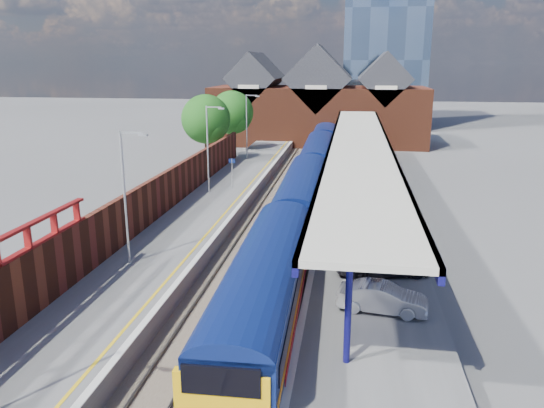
{
  "coord_description": "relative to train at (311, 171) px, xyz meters",
  "views": [
    {
      "loc": [
        4.9,
        -18.89,
        11.22
      ],
      "look_at": [
        0.05,
        13.15,
        2.6
      ],
      "focal_mm": 35.0,
      "sensor_mm": 36.0,
      "label": 1
    }
  ],
  "objects": [
    {
      "name": "tree_far",
      "position": [
        -10.84,
        17.18,
        3.23
      ],
      "size": [
        5.2,
        5.2,
        8.1
      ],
      "color": "#382314",
      "rests_on": "ground"
    },
    {
      "name": "coping_left",
      "position": [
        -4.64,
        -6.72,
        -1.1
      ],
      "size": [
        0.3,
        76.0,
        0.05
      ],
      "primitive_type": "cube",
      "color": "silver",
      "rests_on": "left_platform"
    },
    {
      "name": "lamp_post_b",
      "position": [
        -7.86,
        -20.72,
        2.87
      ],
      "size": [
        1.48,
        0.18,
        7.0
      ],
      "color": "#A5A8AA",
      "rests_on": "left_platform"
    },
    {
      "name": "tree_near",
      "position": [
        -11.84,
        9.18,
        3.23
      ],
      "size": [
        5.2,
        5.2,
        8.1
      ],
      "color": "#382314",
      "rests_on": "ground"
    },
    {
      "name": "platform_sign",
      "position": [
        -6.49,
        -2.72,
        0.57
      ],
      "size": [
        0.55,
        0.08,
        2.5
      ],
      "color": "#A5A8AA",
      "rests_on": "left_platform"
    },
    {
      "name": "parked_car_silver",
      "position": [
        4.95,
        -24.52,
        -0.5
      ],
      "size": [
        3.9,
        1.82,
        1.24
      ],
      "primitive_type": "imported",
      "rotation": [
        0.0,
        0.0,
        1.43
      ],
      "color": "#AAAAAF",
      "rests_on": "right_platform"
    },
    {
      "name": "coping_right",
      "position": [
        1.66,
        -6.72,
        -1.1
      ],
      "size": [
        0.3,
        76.0,
        0.05
      ],
      "primitive_type": "cube",
      "color": "silver",
      "rests_on": "right_platform"
    },
    {
      "name": "left_platform",
      "position": [
        -6.99,
        -6.72,
        -1.62
      ],
      "size": [
        5.0,
        76.0,
        1.0
      ],
      "primitive_type": "cube",
      "color": "#565659",
      "rests_on": "ground"
    },
    {
      "name": "yellow_line",
      "position": [
        -5.24,
        -6.72,
        -1.12
      ],
      "size": [
        0.14,
        76.0,
        0.01
      ],
      "primitive_type": "cube",
      "color": "yellow",
      "rests_on": "left_platform"
    },
    {
      "name": "ground",
      "position": [
        -1.49,
        3.28,
        -2.12
      ],
      "size": [
        240.0,
        240.0,
        0.0
      ],
      "primitive_type": "plane",
      "color": "#5B5B5E",
      "rests_on": "ground"
    },
    {
      "name": "brick_wall",
      "position": [
        -9.59,
        -13.18,
        0.33
      ],
      "size": [
        0.35,
        50.0,
        3.86
      ],
      "color": "#5A2717",
      "rests_on": "left_platform"
    },
    {
      "name": "parked_car_red",
      "position": [
        4.93,
        -16.57,
        -0.47
      ],
      "size": [
        4.09,
        2.54,
        1.3
      ],
      "primitive_type": "imported",
      "rotation": [
        0.0,
        0.0,
        1.86
      ],
      "color": "#AB1C0E",
      "rests_on": "right_platform"
    },
    {
      "name": "station_building",
      "position": [
        -1.49,
        31.28,
        3.33
      ],
      "size": [
        30.0,
        12.12,
        13.78
      ],
      "color": "#5A2717",
      "rests_on": "ground"
    },
    {
      "name": "canopy",
      "position": [
        3.99,
        -4.77,
        3.13
      ],
      "size": [
        4.5,
        52.0,
        4.48
      ],
      "color": "#100F58",
      "rests_on": "right_platform"
    },
    {
      "name": "right_platform",
      "position": [
        4.51,
        -6.72,
        -1.62
      ],
      "size": [
        6.0,
        76.0,
        1.0
      ],
      "primitive_type": "cube",
      "color": "#565659",
      "rests_on": "ground"
    },
    {
      "name": "parked_car_blue",
      "position": [
        4.97,
        -1.27,
        -0.59
      ],
      "size": [
        3.88,
        1.88,
        1.07
      ],
      "primitive_type": "imported",
      "rotation": [
        0.0,
        0.0,
        1.6
      ],
      "color": "navy",
      "rests_on": "right_platform"
    },
    {
      "name": "lamp_post_d",
      "position": [
        -7.86,
        11.28,
        2.87
      ],
      "size": [
        1.48,
        0.18,
        7.0
      ],
      "color": "#A5A8AA",
      "rests_on": "left_platform"
    },
    {
      "name": "ballast_bed",
      "position": [
        -1.49,
        -6.72,
        -2.09
      ],
      "size": [
        6.0,
        76.0,
        0.06
      ],
      "primitive_type": "cube",
      "color": "#473D33",
      "rests_on": "ground"
    },
    {
      "name": "glass_tower",
      "position": [
        8.51,
        53.28,
        18.08
      ],
      "size": [
        14.2,
        14.2,
        40.3
      ],
      "color": "#475C7A",
      "rests_on": "ground"
    },
    {
      "name": "lamp_post_c",
      "position": [
        -7.86,
        -4.72,
        2.87
      ],
      "size": [
        1.48,
        0.18,
        7.0
      ],
      "color": "#A5A8AA",
      "rests_on": "left_platform"
    },
    {
      "name": "rails",
      "position": [
        -1.49,
        -6.72,
        -2.0
      ],
      "size": [
        4.51,
        76.0,
        0.14
      ],
      "color": "slate",
      "rests_on": "ground"
    },
    {
      "name": "train",
      "position": [
        0.0,
        0.0,
        0.0
      ],
      "size": [
        3.13,
        65.95,
        3.45
      ],
      "color": "#0C1A54",
      "rests_on": "ground"
    },
    {
      "name": "parked_car_dark",
      "position": [
        5.16,
        -20.25,
        -0.43
      ],
      "size": [
        5.08,
        2.95,
        1.38
      ],
      "primitive_type": "imported",
      "rotation": [
        0.0,
        0.0,
        1.8
      ],
      "color": "black",
      "rests_on": "right_platform"
    }
  ]
}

